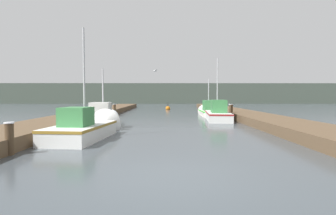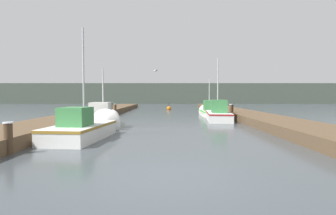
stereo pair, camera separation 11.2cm
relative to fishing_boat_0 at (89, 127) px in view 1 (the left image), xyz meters
The scene contains 14 objects.
ground_plane 6.72m from the fishing_boat_0, 58.97° to the right, with size 200.00×200.00×0.00m.
dock_left 10.60m from the fishing_boat_0, 104.81° to the left, with size 2.78×40.00×0.49m.
dock_right 14.06m from the fishing_boat_0, 46.80° to the left, with size 2.78×40.00×0.49m.
distant_shore_ridge 53.79m from the fishing_boat_0, 86.31° to the left, with size 120.00×16.00×4.50m.
fishing_boat_0 is the anchor object (origin of this frame).
fishing_boat_1 3.77m from the fishing_boat_0, 93.65° to the left, with size 1.53×4.51×3.70m.
fishing_boat_2 10.97m from the fishing_boat_0, 49.05° to the left, with size 2.06×6.09×4.96m.
fishing_boat_3 14.17m from the fishing_boat_0, 59.56° to the left, with size 1.51×4.77×3.70m.
mooring_piling_0 12.43m from the fishing_boat_0, 96.05° to the left, with size 0.27×0.27×1.04m.
mooring_piling_1 11.57m from the fishing_boat_0, 97.32° to the left, with size 0.26×0.26×1.20m.
mooring_piling_2 3.75m from the fishing_boat_0, 110.95° to the right, with size 0.28×0.28×1.00m.
mooring_piling_3 12.24m from the fishing_boat_0, 46.57° to the left, with size 0.34×0.34×1.13m.
channel_buoy 22.09m from the fishing_boat_0, 80.64° to the left, with size 0.59×0.59×1.09m.
seagull_lead 9.92m from the fishing_boat_0, 74.33° to the left, with size 0.35×0.54×0.12m.
Camera 1 is at (-0.08, -5.60, 1.79)m, focal length 28.00 mm.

